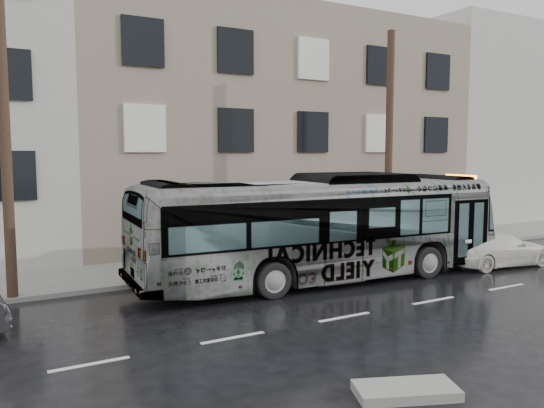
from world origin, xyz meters
The scene contains 10 objects.
ground centered at (0.00, 0.00, 0.00)m, with size 120.00×120.00×0.00m, color black.
sidewalk centered at (0.00, 4.90, 0.07)m, with size 90.00×3.60×0.15m, color gray.
building_taupe centered at (5.00, 12.70, 5.50)m, with size 20.00×12.00×11.00m, color gray.
building_filler centered at (24.00, 12.70, 6.00)m, with size 18.00×12.00×12.00m, color #B8B4AE.
utility_pole_front centered at (6.50, 3.30, 4.65)m, with size 0.30×0.30×9.00m, color #432E21.
utility_pole_rear centered at (-7.50, 3.30, 4.65)m, with size 0.30×0.30×9.00m, color #432E21.
sign_post centered at (7.60, 3.30, 1.35)m, with size 0.06×0.06×2.40m, color slate.
bus centered at (1.77, 1.14, 1.79)m, with size 3.01×12.84×3.58m, color #B2B2B2.
white_sedan centered at (8.87, -0.18, 0.66)m, with size 1.85×4.55×1.32m, color white.
slush_pile centered at (-1.75, -6.65, 0.09)m, with size 1.80×0.80×0.18m, color gray.
Camera 1 is at (-8.19, -13.38, 4.29)m, focal length 35.00 mm.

